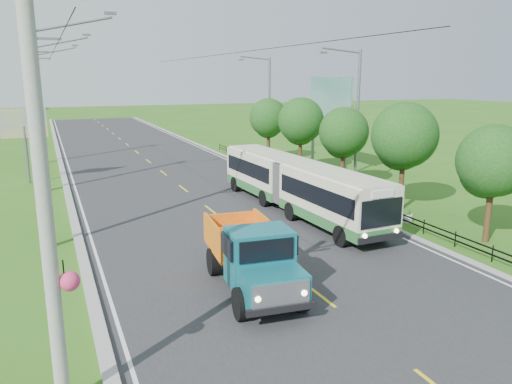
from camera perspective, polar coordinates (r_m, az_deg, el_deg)
ground at (r=17.59m, az=7.16°, el=-11.56°), size 240.00×240.00×0.00m
road at (r=35.50m, az=-9.12°, el=1.03°), size 14.00×120.00×0.02m
curb_left at (r=34.55m, az=-20.78°, el=0.12°), size 0.40×120.00×0.15m
curb_right at (r=37.78m, az=1.46°, el=1.97°), size 0.30×120.00×0.10m
edge_line_left at (r=34.59m, az=-19.86°, el=0.11°), size 0.12×120.00×0.00m
edge_line_right at (r=37.59m, az=0.77°, el=1.88°), size 0.12×120.00×0.00m
centre_dash at (r=17.58m, az=7.16°, el=-11.50°), size 0.12×2.20×0.00m
railing_right at (r=32.88m, az=7.13°, el=0.65°), size 0.04×40.00×0.60m
pole_nearest at (r=11.03m, az=-22.82°, el=-0.30°), size 3.51×0.44×10.00m
pole_near at (r=22.89m, az=-23.21°, el=6.48°), size 3.51×0.32×10.00m
pole_mid at (r=34.85m, az=-23.28°, el=8.37°), size 3.51×0.32×10.00m
pole_far at (r=46.83m, az=-23.31°, el=9.30°), size 3.51×0.32×10.00m
tree_second at (r=24.32m, az=25.34°, el=2.86°), size 3.18×3.26×5.30m
tree_third at (r=28.55m, az=16.50°, el=5.85°), size 3.60×3.62×6.00m
tree_fourth at (r=33.42m, az=9.94°, el=6.47°), size 3.24×3.31×5.40m
tree_fifth at (r=38.55m, az=5.11°, el=7.86°), size 3.48×3.52×5.80m
tree_back at (r=43.94m, az=1.41°, el=8.27°), size 3.30×3.36×5.50m
streetlight_mid at (r=33.62m, az=11.30°, el=8.71°), size 3.02×0.20×9.07m
streetlight_far at (r=45.87m, az=1.36°, el=10.04°), size 3.02×0.20×9.07m
planter_near at (r=26.84m, az=16.78°, el=-2.66°), size 0.64×0.64×0.67m
planter_mid at (r=33.18m, az=8.03°, el=0.71°), size 0.64×0.64×0.67m
planter_far at (r=40.12m, az=2.18°, el=2.96°), size 0.64×0.64×0.67m
billboard_left at (r=37.96m, az=-24.99°, el=6.65°), size 3.00×0.20×5.20m
billboard_right at (r=39.53m, az=8.44°, el=10.07°), size 0.24×6.00×7.30m
bus at (r=27.27m, az=4.63°, el=1.10°), size 2.91×14.51×2.78m
dump_truck at (r=17.32m, az=-0.45°, el=-6.90°), size 2.74×6.00×2.44m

